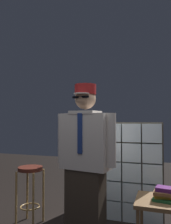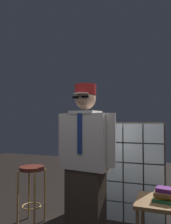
% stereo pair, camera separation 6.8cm
% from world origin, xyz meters
% --- Properties ---
extents(glass_block_wall, '(1.42, 0.10, 1.42)m').
position_xyz_m(glass_block_wall, '(0.00, 1.12, 0.69)').
color(glass_block_wall, silver).
rests_on(glass_block_wall, ground).
extents(standing_person, '(0.73, 0.35, 1.83)m').
position_xyz_m(standing_person, '(-0.13, 0.26, 0.95)').
color(standing_person, '#382D23').
rests_on(standing_person, ground).
extents(bar_stool, '(0.34, 0.34, 0.78)m').
position_xyz_m(bar_stool, '(-1.05, 0.59, 0.58)').
color(bar_stool, '#592319').
rests_on(bar_stool, ground).
extents(side_table, '(0.52, 0.52, 0.57)m').
position_xyz_m(side_table, '(0.67, 0.43, 0.49)').
color(side_table, brown).
rests_on(side_table, ground).
extents(book_stack, '(0.23, 0.21, 0.14)m').
position_xyz_m(book_stack, '(0.70, 0.41, 0.64)').
color(book_stack, '#1E592D').
rests_on(book_stack, side_table).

